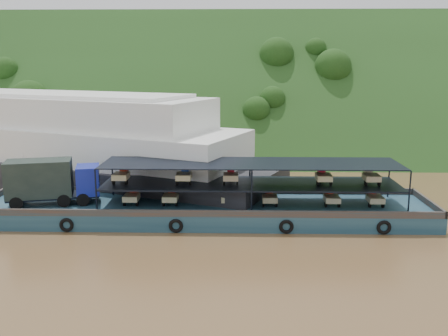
{
  "coord_description": "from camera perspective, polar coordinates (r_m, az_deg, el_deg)",
  "views": [
    {
      "loc": [
        -0.98,
        -39.29,
        12.1
      ],
      "look_at": [
        -2.0,
        3.0,
        3.2
      ],
      "focal_mm": 40.0,
      "sensor_mm": 36.0,
      "label": 1
    }
  ],
  "objects": [
    {
      "name": "ground",
      "position": [
        41.12,
        2.7,
        -5.24
      ],
      "size": [
        160.0,
        160.0,
        0.0
      ],
      "primitive_type": "plane",
      "color": "brown",
      "rests_on": "ground"
    },
    {
      "name": "passenger_ferry",
      "position": [
        53.96,
        -18.11,
        2.64
      ],
      "size": [
        46.31,
        28.19,
        9.21
      ],
      "rotation": [
        0.0,
        0.0,
        -0.4
      ],
      "color": "black",
      "rests_on": "ground"
    },
    {
      "name": "cargo_barge",
      "position": [
        39.6,
        -3.79,
        -4.16
      ],
      "size": [
        35.0,
        7.18,
        4.76
      ],
      "color": "#143548",
      "rests_on": "ground"
    },
    {
      "name": "hillside",
      "position": [
        76.26,
        2.1,
        2.74
      ],
      "size": [
        140.0,
        39.6,
        39.6
      ],
      "primitive_type": "cube",
      "rotation": [
        0.79,
        0.0,
        0.0
      ],
      "color": "#1F3D16",
      "rests_on": "ground"
    }
  ]
}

